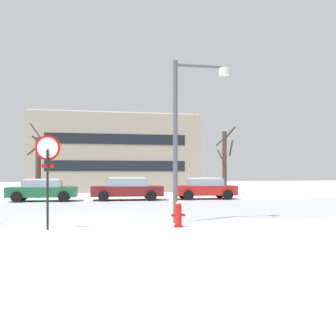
{
  "coord_description": "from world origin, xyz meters",
  "views": [
    {
      "loc": [
        0.1,
        -14.75,
        1.74
      ],
      "look_at": [
        4.21,
        5.87,
        1.98
      ],
      "focal_mm": 41.85,
      "sensor_mm": 36.0,
      "label": 1
    }
  ],
  "objects": [
    {
      "name": "parked_car_green",
      "position": [
        -2.71,
        9.9,
        0.7
      ],
      "size": [
        4.1,
        2.11,
        1.34
      ],
      "color": "#1E6038",
      "rests_on": "ground"
    },
    {
      "name": "fire_hydrant",
      "position": [
        2.86,
        -2.59,
        0.41
      ],
      "size": [
        0.44,
        0.3,
        0.82
      ],
      "color": "red",
      "rests_on": "ground"
    },
    {
      "name": "road_surface",
      "position": [
        0.0,
        3.8,
        0.0
      ],
      "size": [
        80.0,
        9.6,
        0.0
      ],
      "color": "#B7BCC4",
      "rests_on": "ground"
    },
    {
      "name": "tree_far_right",
      "position": [
        -3.39,
        13.28,
        2.28
      ],
      "size": [
        1.47,
        1.5,
        5.1
      ],
      "color": "#423326",
      "rests_on": "ground"
    },
    {
      "name": "street_lamp",
      "position": [
        3.35,
        -1.61,
        3.46
      ],
      "size": [
        2.01,
        0.36,
        5.61
      ],
      "color": "#4C4F54",
      "rests_on": "ground"
    },
    {
      "name": "parked_car_maroon",
      "position": [
        2.37,
        9.83,
        0.73
      ],
      "size": [
        4.5,
        2.18,
        1.43
      ],
      "color": "maroon",
      "rests_on": "ground"
    },
    {
      "name": "ground_plane",
      "position": [
        0.0,
        0.0,
        0.0
      ],
      "size": [
        120.0,
        120.0,
        0.0
      ],
      "primitive_type": "plane",
      "color": "white"
    },
    {
      "name": "stop_sign",
      "position": [
        -1.16,
        -2.43,
        2.01
      ],
      "size": [
        0.75,
        0.2,
        2.87
      ],
      "color": "black",
      "rests_on": "ground"
    },
    {
      "name": "parked_car_red",
      "position": [
        7.45,
        9.82,
        0.71
      ],
      "size": [
        4.01,
        2.12,
        1.39
      ],
      "color": "red",
      "rests_on": "ground"
    },
    {
      "name": "tree_far_mid",
      "position": [
        10.36,
        14.13,
        2.65
      ],
      "size": [
        1.42,
        1.42,
        5.29
      ],
      "color": "#423326",
      "rests_on": "ground"
    },
    {
      "name": "building_far_left",
      "position": [
        2.36,
        24.71,
        3.51
      ],
      "size": [
        15.04,
        11.19,
        7.02
      ],
      "color": "#9E937F",
      "rests_on": "ground"
    }
  ]
}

